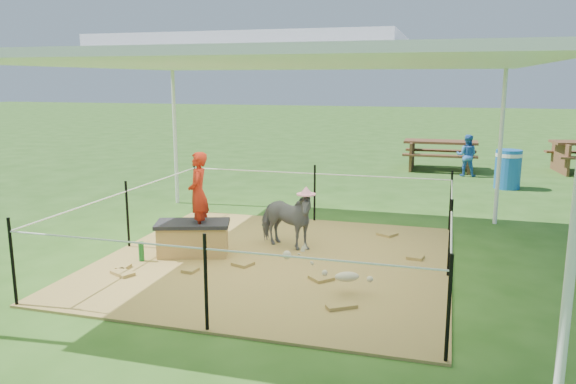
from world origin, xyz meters
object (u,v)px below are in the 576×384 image
(pony, at_px, (285,219))
(trash_barrel, at_px, (508,169))
(green_bottle, at_px, (141,251))
(foal, at_px, (347,274))
(woman, at_px, (198,186))
(picnic_table_near, at_px, (440,155))
(straw_bale, at_px, (193,240))
(distant_person, at_px, (467,155))

(pony, distance_m, trash_barrel, 6.85)
(green_bottle, relative_size, pony, 0.26)
(trash_barrel, bearing_deg, foal, -107.53)
(woman, bearing_deg, trash_barrel, 126.87)
(pony, relative_size, picnic_table_near, 0.52)
(straw_bale, relative_size, trash_barrel, 1.07)
(straw_bale, xyz_separation_m, foal, (2.32, -0.85, 0.02))
(trash_barrel, distance_m, distant_person, 1.69)
(straw_bale, height_order, trash_barrel, trash_barrel)
(straw_bale, distance_m, foal, 2.47)
(straw_bale, distance_m, picnic_table_near, 9.41)
(woman, height_order, pony, woman)
(foal, bearing_deg, distant_person, 58.49)
(distant_person, bearing_deg, straw_bale, 70.98)
(foal, height_order, trash_barrel, trash_barrel)
(distant_person, bearing_deg, picnic_table_near, -46.21)
(green_bottle, relative_size, distant_person, 0.24)
(pony, height_order, trash_barrel, trash_barrel)
(straw_bale, xyz_separation_m, picnic_table_near, (3.12, 8.87, 0.16))
(pony, bearing_deg, picnic_table_near, 5.84)
(straw_bale, xyz_separation_m, woman, (0.10, 0.00, 0.77))
(foal, relative_size, trash_barrel, 0.95)
(straw_bale, distance_m, pony, 1.34)
(straw_bale, xyz_separation_m, distant_person, (3.79, 8.00, 0.29))
(woman, height_order, distant_person, woman)
(foal, bearing_deg, pony, 105.73)
(green_bottle, distance_m, distant_person, 9.51)
(picnic_table_near, bearing_deg, woman, -108.86)
(woman, height_order, picnic_table_near, woman)
(woman, distance_m, foal, 2.49)
(trash_barrel, height_order, picnic_table_near, trash_barrel)
(pony, bearing_deg, woman, 141.94)
(picnic_table_near, relative_size, distant_person, 1.81)
(straw_bale, distance_m, woman, 0.78)
(green_bottle, bearing_deg, pony, 33.37)
(picnic_table_near, bearing_deg, pony, -103.62)
(woman, distance_m, green_bottle, 1.16)
(foal, bearing_deg, picnic_table_near, 63.21)
(straw_bale, height_order, pony, pony)
(straw_bale, xyz_separation_m, green_bottle, (-0.55, -0.45, -0.08))
(green_bottle, relative_size, trash_barrel, 0.30)
(foal, distance_m, trash_barrel, 7.76)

